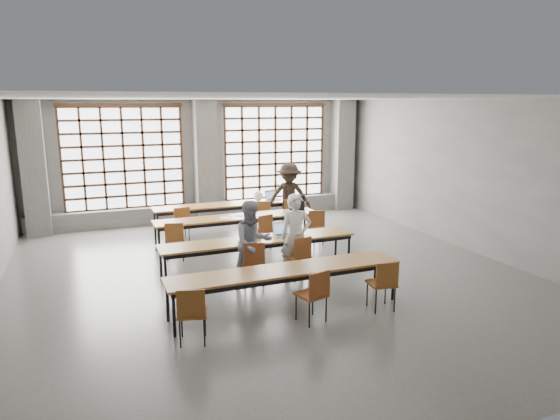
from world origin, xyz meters
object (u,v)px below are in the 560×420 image
at_px(chair_mid_left, 175,237).
at_px(student_back, 289,196).
at_px(chair_near_right, 384,280).
at_px(student_male, 296,237).
at_px(chair_near_mid, 314,291).
at_px(chair_back_mid, 263,213).
at_px(backpack, 297,203).
at_px(desk_row_b, 237,219).
at_px(laptop_back, 272,197).
at_px(mouse, 302,234).
at_px(desk_row_a, 228,206).
at_px(chair_front_left, 254,259).
at_px(green_box, 255,236).
at_px(chair_back_left, 181,220).
at_px(desk_row_c, 259,242).
at_px(red_pouch, 192,310).
at_px(phone, 269,239).
at_px(desk_row_d, 286,272).
at_px(plastic_bag, 258,196).
at_px(chair_front_right, 299,253).
at_px(chair_mid_right, 315,223).
at_px(chair_near_left, 192,310).
at_px(chair_back_right, 290,211).
at_px(student_female, 253,243).
at_px(laptop_front, 282,232).
at_px(chair_mid_centre, 263,228).

distance_m(chair_mid_left, student_back, 3.83).
height_order(chair_near_right, student_back, student_back).
height_order(chair_near_right, student_male, student_male).
relative_size(chair_near_mid, student_back, 0.48).
height_order(chair_back_mid, backpack, backpack).
height_order(desk_row_b, laptop_back, laptop_back).
bearing_deg(mouse, backpack, 68.66).
bearing_deg(desk_row_a, student_male, -87.24).
bearing_deg(chair_front_left, backpack, 52.71).
xyz_separation_m(chair_back_mid, laptop_back, (0.55, 0.73, 0.25)).
height_order(laptop_back, green_box, laptop_back).
distance_m(chair_back_mid, backpack, 1.14).
bearing_deg(chair_near_mid, chair_back_left, 100.45).
xyz_separation_m(desk_row_c, chair_mid_left, (-1.42, 1.48, -0.13)).
xyz_separation_m(chair_near_mid, student_male, (0.57, 2.03, 0.31)).
distance_m(desk_row_c, red_pouch, 3.10).
relative_size(chair_back_left, phone, 6.77).
bearing_deg(desk_row_d, chair_mid_left, 110.01).
distance_m(chair_back_left, laptop_back, 2.84).
bearing_deg(plastic_bag, red_pouch, -117.33).
bearing_deg(plastic_bag, chair_near_right, -89.96).
bearing_deg(phone, chair_near_mid, -93.49).
height_order(mouse, phone, mouse).
height_order(student_male, student_back, student_back).
distance_m(desk_row_c, chair_front_right, 0.89).
bearing_deg(red_pouch, chair_front_right, 36.08).
height_order(chair_mid_right, chair_near_left, same).
bearing_deg(student_male, chair_near_mid, -94.67).
bearing_deg(chair_back_right, plastic_bag, 135.46).
relative_size(student_female, student_back, 0.89).
relative_size(desk_row_b, desk_row_c, 1.00).
bearing_deg(green_box, laptop_front, 2.76).
bearing_deg(chair_mid_left, plastic_bag, 39.35).
bearing_deg(chair_near_mid, chair_back_mid, 78.33).
bearing_deg(desk_row_c, chair_mid_left, 133.75).
xyz_separation_m(chair_near_left, green_box, (1.86, 2.61, 0.24)).
distance_m(mouse, backpack, 2.35).
bearing_deg(laptop_front, student_male, -86.05).
bearing_deg(chair_back_mid, student_back, 8.83).
height_order(student_male, red_pouch, student_male).
height_order(desk_row_c, chair_near_left, chair_near_left).
bearing_deg(chair_near_right, plastic_bag, 90.04).
height_order(chair_back_mid, plastic_bag, plastic_bag).
distance_m(chair_mid_centre, student_female, 2.20).
distance_m(desk_row_a, chair_near_left, 6.61).
height_order(chair_near_right, green_box, chair_near_right).
xyz_separation_m(desk_row_d, mouse, (1.14, 1.88, 0.08)).
relative_size(desk_row_a, desk_row_d, 1.00).
relative_size(chair_mid_left, chair_mid_centre, 1.00).
relative_size(chair_back_left, student_back, 0.48).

